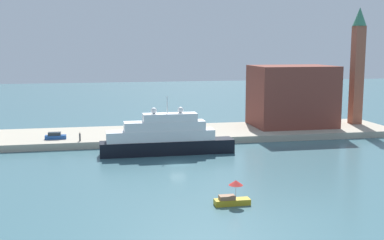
{
  "coord_description": "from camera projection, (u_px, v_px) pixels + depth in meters",
  "views": [
    {
      "loc": [
        -14.09,
        -84.2,
        20.88
      ],
      "look_at": [
        3.78,
        6.0,
        6.93
      ],
      "focal_mm": 46.18,
      "sensor_mm": 36.0,
      "label": 1
    }
  ],
  "objects": [
    {
      "name": "small_motorboat",
      "position": [
        232.0,
        196.0,
        65.04
      ],
      "size": [
        4.74,
        1.91,
        3.33
      ],
      "color": "#B7991E",
      "rests_on": "ground"
    },
    {
      "name": "quay_dock",
      "position": [
        159.0,
        135.0,
        112.43
      ],
      "size": [
        110.0,
        19.64,
        1.44
      ],
      "primitive_type": "cube",
      "color": "#ADA38E",
      "rests_on": "ground"
    },
    {
      "name": "harbor_building",
      "position": [
        292.0,
        96.0,
        119.57
      ],
      "size": [
        19.09,
        13.88,
        14.6
      ],
      "primitive_type": "cube",
      "color": "brown",
      "rests_on": "quay_dock"
    },
    {
      "name": "mooring_bollard",
      "position": [
        147.0,
        137.0,
        103.24
      ],
      "size": [
        0.45,
        0.45,
        0.81
      ],
      "primitive_type": "cylinder",
      "color": "black",
      "rests_on": "quay_dock"
    },
    {
      "name": "parked_car",
      "position": [
        55.0,
        136.0,
        103.33
      ],
      "size": [
        4.31,
        1.72,
        1.41
      ],
      "color": "#1E4C99",
      "rests_on": "quay_dock"
    },
    {
      "name": "ground",
      "position": [
        178.0,
        164.0,
        87.5
      ],
      "size": [
        400.0,
        400.0,
        0.0
      ],
      "primitive_type": "plane",
      "color": "#3D6670"
    },
    {
      "name": "bell_tower",
      "position": [
        358.0,
        62.0,
        121.5
      ],
      "size": [
        3.33,
        3.33,
        28.57
      ],
      "color": "#93513D",
      "rests_on": "quay_dock"
    },
    {
      "name": "person_figure",
      "position": [
        80.0,
        137.0,
        101.05
      ],
      "size": [
        0.36,
        0.36,
        1.8
      ],
      "color": "#4C4C4C",
      "rests_on": "quay_dock"
    },
    {
      "name": "large_yacht",
      "position": [
        165.0,
        138.0,
        95.23
      ],
      "size": [
        25.91,
        4.06,
        11.29
      ],
      "color": "black",
      "rests_on": "ground"
    }
  ]
}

